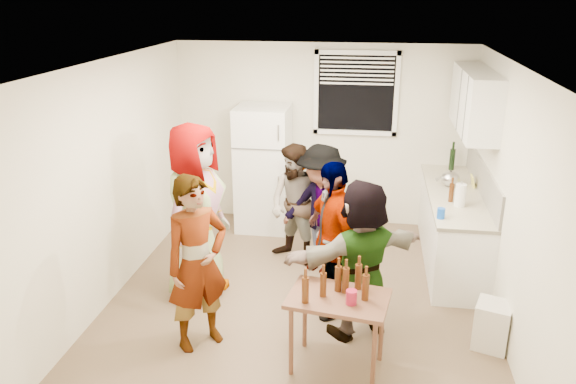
% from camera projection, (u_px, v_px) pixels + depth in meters
% --- Properties ---
extents(room, '(4.00, 4.50, 2.50)m').
position_uv_depth(room, '(299.00, 298.00, 6.08)').
color(room, silver).
rests_on(room, ground).
extents(window, '(1.12, 0.10, 1.06)m').
position_uv_depth(window, '(356.00, 93.00, 7.44)').
color(window, white).
rests_on(window, room).
extents(refrigerator, '(0.70, 0.70, 1.70)m').
position_uv_depth(refrigerator, '(264.00, 169.00, 7.64)').
color(refrigerator, white).
rests_on(refrigerator, ground).
extents(counter_lower, '(0.60, 2.20, 0.86)m').
position_uv_depth(counter_lower, '(452.00, 229.00, 6.76)').
color(counter_lower, white).
rests_on(counter_lower, ground).
extents(countertop, '(0.64, 2.22, 0.04)m').
position_uv_depth(countertop, '(456.00, 194.00, 6.60)').
color(countertop, beige).
rests_on(countertop, counter_lower).
extents(backsplash, '(0.03, 2.20, 0.36)m').
position_uv_depth(backsplash, '(483.00, 179.00, 6.50)').
color(backsplash, beige).
rests_on(backsplash, countertop).
extents(upper_cabinets, '(0.34, 1.60, 0.70)m').
position_uv_depth(upper_cabinets, '(475.00, 101.00, 6.41)').
color(upper_cabinets, white).
rests_on(upper_cabinets, room).
extents(kettle, '(0.29, 0.26, 0.21)m').
position_uv_depth(kettle, '(449.00, 186.00, 6.80)').
color(kettle, silver).
rests_on(kettle, countertop).
extents(paper_towel, '(0.12, 0.12, 0.25)m').
position_uv_depth(paper_towel, '(459.00, 206.00, 6.19)').
color(paper_towel, white).
rests_on(paper_towel, countertop).
extents(wine_bottle, '(0.07, 0.07, 0.28)m').
position_uv_depth(wine_bottle, '(451.00, 169.00, 7.44)').
color(wine_bottle, black).
rests_on(wine_bottle, countertop).
extents(beer_bottle_counter, '(0.05, 0.05, 0.21)m').
position_uv_depth(beer_bottle_counter, '(450.00, 202.00, 6.31)').
color(beer_bottle_counter, '#47230C').
rests_on(beer_bottle_counter, countertop).
extents(blue_cup, '(0.08, 0.08, 0.11)m').
position_uv_depth(blue_cup, '(440.00, 218.00, 5.85)').
color(blue_cup, blue).
rests_on(blue_cup, countertop).
extents(picture_frame, '(0.02, 0.17, 0.14)m').
position_uv_depth(picture_frame, '(473.00, 181.00, 6.77)').
color(picture_frame, '#F0E75A').
rests_on(picture_frame, countertop).
extents(trash_bin, '(0.38, 0.38, 0.45)m').
position_uv_depth(trash_bin, '(493.00, 323.00, 5.18)').
color(trash_bin, silver).
rests_on(trash_bin, ground).
extents(serving_table, '(0.91, 0.68, 0.71)m').
position_uv_depth(serving_table, '(336.00, 366.00, 4.97)').
color(serving_table, brown).
rests_on(serving_table, ground).
extents(beer_bottle_table, '(0.06, 0.06, 0.22)m').
position_uv_depth(beer_bottle_table, '(323.00, 296.00, 4.75)').
color(beer_bottle_table, '#47230C').
rests_on(beer_bottle_table, serving_table).
extents(red_cup, '(0.09, 0.09, 0.12)m').
position_uv_depth(red_cup, '(351.00, 304.00, 4.63)').
color(red_cup, maroon).
rests_on(red_cup, serving_table).
extents(guest_grey, '(2.07, 1.35, 0.61)m').
position_uv_depth(guest_grey, '(200.00, 292.00, 6.20)').
color(guest_grey, gray).
rests_on(guest_grey, ground).
extents(guest_stripe, '(1.60, 1.60, 0.40)m').
position_uv_depth(guest_stripe, '(202.00, 342.00, 5.32)').
color(guest_stripe, '#141933').
rests_on(guest_stripe, ground).
extents(guest_back_left, '(1.39, 1.62, 0.56)m').
position_uv_depth(guest_back_left, '(296.00, 261.00, 6.92)').
color(guest_back_left, brown).
rests_on(guest_back_left, ground).
extents(guest_back_right, '(1.58, 1.82, 0.57)m').
position_uv_depth(guest_back_right, '(320.00, 269.00, 6.70)').
color(guest_back_right, '#414146').
rests_on(guest_back_right, ground).
extents(guest_black, '(1.88, 1.66, 0.40)m').
position_uv_depth(guest_black, '(330.00, 310.00, 5.85)').
color(guest_black, black).
rests_on(guest_black, ground).
extents(guest_orange, '(2.05, 2.09, 0.46)m').
position_uv_depth(guest_orange, '(358.00, 331.00, 5.49)').
color(guest_orange, '#BA7A42').
rests_on(guest_orange, ground).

